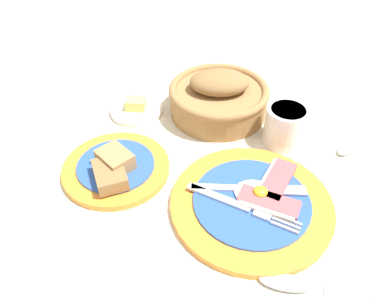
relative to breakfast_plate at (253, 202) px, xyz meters
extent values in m
plane|color=beige|center=(-0.07, -0.02, -0.01)|extent=(3.00, 3.00, 0.00)
cylinder|color=orange|center=(0.00, 0.00, 0.00)|extent=(0.26, 0.26, 0.01)
cylinder|color=#2D56B7|center=(0.00, 0.00, 0.01)|extent=(0.19, 0.19, 0.00)
cube|color=#BC5156|center=(0.02, 0.00, 0.01)|extent=(0.10, 0.05, 0.01)
cube|color=beige|center=(0.02, -0.02, 0.01)|extent=(0.09, 0.02, 0.01)
cube|color=#BC5156|center=(0.03, 0.05, 0.01)|extent=(0.06, 0.10, 0.01)
cube|color=beige|center=(0.02, 0.05, 0.01)|extent=(0.03, 0.09, 0.01)
ellipsoid|color=white|center=(0.00, 0.01, 0.01)|extent=(0.07, 0.06, 0.01)
ellipsoid|color=yellow|center=(0.01, 0.01, 0.02)|extent=(0.02, 0.02, 0.01)
cube|color=silver|center=(-0.05, -0.01, 0.01)|extent=(0.11, 0.03, 0.00)
cube|color=silver|center=(0.02, -0.03, 0.01)|extent=(0.03, 0.02, 0.00)
cube|color=silver|center=(0.05, -0.04, 0.01)|extent=(0.04, 0.01, 0.00)
cube|color=silver|center=(0.06, -0.04, 0.01)|extent=(0.04, 0.01, 0.00)
cube|color=silver|center=(0.06, -0.03, 0.01)|extent=(0.04, 0.01, 0.00)
cube|color=silver|center=(-0.05, 0.01, 0.01)|extent=(0.11, 0.04, 0.00)
cube|color=#9EA0A5|center=(0.04, 0.03, 0.01)|extent=(0.08, 0.04, 0.00)
cylinder|color=orange|center=(-0.24, 0.01, 0.00)|extent=(0.19, 0.19, 0.01)
cylinder|color=#2D56B7|center=(-0.24, 0.01, 0.01)|extent=(0.13, 0.13, 0.00)
cube|color=#9E7A4C|center=(-0.24, 0.01, 0.02)|extent=(0.07, 0.07, 0.03)
cube|color=olive|center=(-0.23, -0.03, 0.02)|extent=(0.08, 0.08, 0.02)
cylinder|color=white|center=(0.03, 0.18, 0.03)|extent=(0.08, 0.08, 0.07)
cylinder|color=white|center=(0.03, 0.18, 0.06)|extent=(0.06, 0.06, 0.01)
cylinder|color=olive|center=(-0.11, 0.23, 0.02)|extent=(0.20, 0.20, 0.06)
torus|color=olive|center=(-0.11, 0.23, 0.05)|extent=(0.20, 0.20, 0.02)
ellipsoid|color=olive|center=(-0.11, 0.23, 0.07)|extent=(0.14, 0.11, 0.04)
cylinder|color=silver|center=(-0.28, 0.18, 0.00)|extent=(0.11, 0.11, 0.01)
cube|color=#F4E06B|center=(-0.28, 0.18, 0.01)|extent=(0.05, 0.04, 0.02)
cube|color=silver|center=(0.10, 0.10, -0.01)|extent=(0.06, 0.10, 0.01)
ellipsoid|color=silver|center=(0.15, 0.19, 0.00)|extent=(0.06, 0.07, 0.01)
cube|color=silver|center=(0.17, -0.11, -0.01)|extent=(0.11, 0.02, 0.01)
ellipsoid|color=silver|center=(0.07, -0.12, 0.00)|extent=(0.07, 0.03, 0.01)
camera|label=1|loc=(0.02, -0.40, 0.46)|focal=35.00mm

